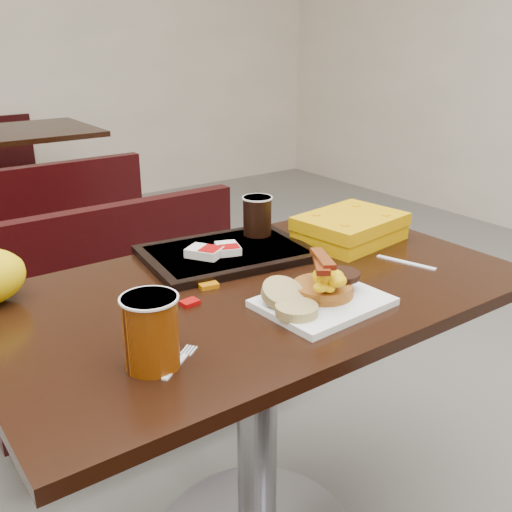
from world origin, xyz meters
TOP-DOWN VIEW (x-y plane):
  - table_near at (0.00, 0.00)m, footprint 1.20×0.70m
  - bench_near_n at (0.00, 0.70)m, footprint 1.00×0.46m
  - bench_far_s at (0.00, 1.90)m, footprint 1.00×0.46m
  - platter at (0.05, -0.16)m, footprint 0.27×0.21m
  - pancake_stack at (0.07, -0.14)m, footprint 0.13×0.13m
  - sausage_patty at (0.12, -0.14)m, footprint 0.09×0.09m
  - scrambled_eggs at (0.05, -0.17)m, footprint 0.11×0.10m
  - bacon_strips at (0.05, -0.16)m, footprint 0.14×0.16m
  - muffin_bottom at (-0.04, -0.18)m, footprint 0.09×0.09m
  - muffin_top at (-0.03, -0.12)m, footprint 0.09×0.09m
  - coffee_cup_near at (-0.34, -0.17)m, footprint 0.11×0.11m
  - fork at (-0.32, -0.20)m, footprint 0.11×0.09m
  - knife at (0.38, -0.10)m, footprint 0.06×0.15m
  - condiment_syrup at (-0.09, 0.06)m, footprint 0.05×0.04m
  - condiment_ketchup at (-0.17, 0.01)m, footprint 0.04×0.03m
  - tray at (0.05, 0.20)m, footprint 0.44×0.34m
  - hashbrown_sleeve_left at (-0.02, 0.19)m, footprint 0.09×0.10m
  - hashbrown_sleeve_right at (0.04, 0.18)m, footprint 0.07×0.08m
  - coffee_cup_far at (0.18, 0.25)m, footprint 0.09×0.09m
  - clamshell at (0.38, 0.10)m, footprint 0.30×0.24m

SIDE VIEW (x-z plane):
  - bench_near_n at x=0.00m, z-range 0.00..0.72m
  - bench_far_s at x=0.00m, z-range 0.00..0.72m
  - table_near at x=0.00m, z-range 0.00..0.75m
  - knife at x=0.38m, z-range 0.75..0.75m
  - fork at x=-0.32m, z-range 0.75..0.75m
  - condiment_ketchup at x=-0.17m, z-range 0.75..0.76m
  - condiment_syrup at x=-0.09m, z-range 0.75..0.76m
  - platter at x=0.05m, z-range 0.75..0.77m
  - tray at x=0.05m, z-range 0.75..0.77m
  - muffin_bottom at x=-0.04m, z-range 0.77..0.78m
  - pancake_stack at x=0.07m, z-range 0.77..0.79m
  - hashbrown_sleeve_right at x=0.04m, z-range 0.77..0.79m
  - hashbrown_sleeve_left at x=-0.02m, z-range 0.77..0.79m
  - clamshell at x=0.38m, z-range 0.75..0.82m
  - muffin_top at x=-0.03m, z-range 0.76..0.81m
  - sausage_patty at x=0.12m, z-range 0.79..0.80m
  - coffee_cup_near at x=-0.34m, z-range 0.75..0.88m
  - scrambled_eggs at x=0.05m, z-range 0.79..0.84m
  - coffee_cup_far at x=0.18m, z-range 0.77..0.87m
  - bacon_strips at x=0.05m, z-range 0.84..0.85m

